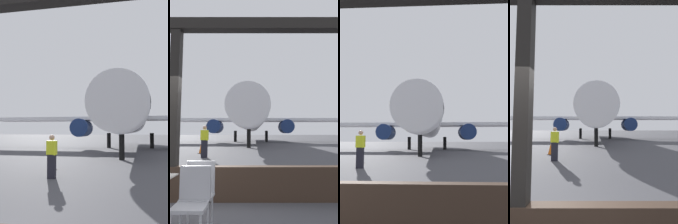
{
  "view_description": "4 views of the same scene",
  "coord_description": "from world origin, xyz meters",
  "views": [
    {
      "loc": [
        2.47,
        -3.25,
        1.88
      ],
      "look_at": [
        -1.32,
        14.64,
        3.18
      ],
      "focal_mm": 43.75,
      "sensor_mm": 36.0,
      "label": 1
    },
    {
      "loc": [
        1.65,
        -4.28,
        1.33
      ],
      "look_at": [
        1.73,
        16.37,
        3.42
      ],
      "focal_mm": 33.46,
      "sensor_mm": 36.0,
      "label": 2
    },
    {
      "loc": [
        2.48,
        -3.52,
        1.3
      ],
      "look_at": [
        1.69,
        11.08,
        3.05
      ],
      "focal_mm": 37.31,
      "sensor_mm": 36.0,
      "label": 3
    },
    {
      "loc": [
        0.97,
        -2.56,
        1.67
      ],
      "look_at": [
        0.92,
        10.71,
        2.83
      ],
      "focal_mm": 30.01,
      "sensor_mm": 36.0,
      "label": 4
    }
  ],
  "objects": [
    {
      "name": "ground_crew_worker",
      "position": [
        -1.07,
        7.25,
        0.9
      ],
      "size": [
        0.43,
        0.43,
        1.74
      ],
      "color": "black",
      "rests_on": "ground"
    },
    {
      "name": "traffic_cone",
      "position": [
        -1.82,
        9.59,
        0.33
      ],
      "size": [
        0.36,
        0.36,
        0.7
      ],
      "color": "orange",
      "rests_on": "ground"
    },
    {
      "name": "ground_plane",
      "position": [
        0.0,
        40.0,
        0.0
      ],
      "size": [
        220.0,
        220.0,
        0.0
      ],
      "primitive_type": "plane",
      "color": "#424247"
    },
    {
      "name": "window_frame",
      "position": [
        0.0,
        0.0,
        1.31
      ],
      "size": [
        8.06,
        0.24,
        3.76
      ],
      "color": "#38281E",
      "rests_on": "ground"
    },
    {
      "name": "airplane",
      "position": [
        1.17,
        26.43,
        3.54
      ],
      "size": [
        31.04,
        30.64,
        10.42
      ],
      "color": "silver",
      "rests_on": "ground"
    }
  ]
}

